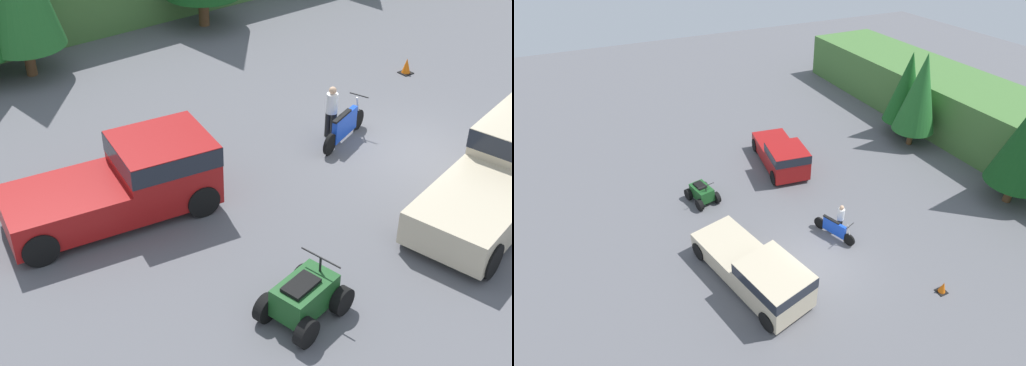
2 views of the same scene
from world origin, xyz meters
TOP-DOWN VIEW (x-y plane):
  - ground_plane at (0.00, 0.00)m, footprint 80.00×80.00m
  - pickup_truck_red at (-7.85, 2.30)m, footprint 5.40×2.92m
  - pickup_truck_second at (0.06, -2.90)m, footprint 6.33×3.53m
  - dirt_bike at (-1.24, 1.72)m, footprint 2.26×1.02m
  - quad_atv at (-6.80, -3.13)m, footprint 2.07×1.63m
  - rider_person at (-1.40, 2.14)m, footprint 0.44×0.44m
  - traffic_cone at (3.64, 3.87)m, footprint 0.42×0.42m

SIDE VIEW (x-z plane):
  - ground_plane at x=0.00m, z-range 0.00..0.00m
  - traffic_cone at x=3.64m, z-range -0.02..0.53m
  - dirt_bike at x=-1.24m, z-range -0.10..1.06m
  - quad_atv at x=-6.80m, z-range -0.14..1.14m
  - rider_person at x=-1.40m, z-range 0.07..1.69m
  - pickup_truck_red at x=-7.85m, z-range 0.05..1.90m
  - pickup_truck_second at x=0.06m, z-range 0.06..1.90m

